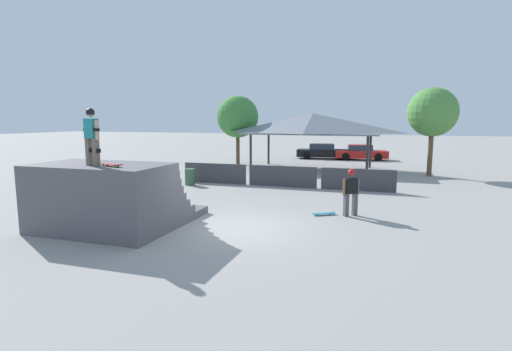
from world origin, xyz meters
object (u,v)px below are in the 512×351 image
(parked_car_red, at_px, (361,153))
(skateboard_on_ground, at_px, (325,213))
(tree_far_back, at_px, (433,112))
(trash_bin, at_px, (190,177))
(skater_on_deck, at_px, (91,133))
(skateboard_on_deck, at_px, (111,164))
(bystander_walking, at_px, (351,189))
(parked_car_black, at_px, (323,152))
(tree_beside_pavilion, at_px, (238,117))

(parked_car_red, bearing_deg, skateboard_on_ground, -98.43)
(tree_far_back, height_order, trash_bin, tree_far_back)
(skater_on_deck, bearing_deg, skateboard_on_deck, 18.66)
(bystander_walking, relative_size, parked_car_black, 0.36)
(skater_on_deck, xyz_separation_m, skateboard_on_ground, (6.02, 4.55, -2.94))
(tree_beside_pavilion, bearing_deg, tree_far_back, -10.41)
(skateboard_on_ground, height_order, tree_far_back, tree_far_back)
(trash_bin, height_order, parked_car_red, parked_car_red)
(skater_on_deck, height_order, skateboard_on_ground, skater_on_deck)
(skateboard_on_ground, height_order, parked_car_red, parked_car_red)
(skater_on_deck, bearing_deg, skateboard_on_ground, 54.51)
(skateboard_on_ground, distance_m, parked_car_red, 20.58)
(tree_beside_pavilion, height_order, trash_bin, tree_beside_pavilion)
(skateboard_on_ground, distance_m, parked_car_black, 20.90)
(skateboard_on_deck, bearing_deg, trash_bin, 123.35)
(tree_far_back, distance_m, parked_car_black, 12.12)
(tree_far_back, bearing_deg, skateboard_on_deck, -121.07)
(skateboard_on_deck, bearing_deg, bystander_walking, 56.21)
(skater_on_deck, distance_m, bystander_walking, 8.59)
(skater_on_deck, height_order, parked_car_red, skater_on_deck)
(tree_far_back, distance_m, trash_bin, 14.60)
(bystander_walking, bearing_deg, trash_bin, -64.64)
(tree_beside_pavilion, xyz_separation_m, tree_far_back, (13.19, -2.42, 0.22))
(skater_on_deck, distance_m, parked_car_black, 25.45)
(bystander_walking, bearing_deg, parked_car_red, -125.51)
(skater_on_deck, bearing_deg, parked_car_red, 94.11)
(bystander_walking, bearing_deg, skater_on_deck, -3.73)
(bystander_walking, bearing_deg, skateboard_on_ground, -26.95)
(parked_car_black, bearing_deg, tree_beside_pavilion, -138.01)
(skateboard_on_deck, distance_m, bystander_walking, 7.93)
(skateboard_on_deck, distance_m, skateboard_on_ground, 7.35)
(parked_car_black, height_order, parked_car_red, same)
(parked_car_red, bearing_deg, trash_bin, -123.73)
(parked_car_black, xyz_separation_m, parked_car_red, (3.19, -0.07, -0.00))
(tree_beside_pavilion, distance_m, parked_car_black, 8.89)
(trash_bin, bearing_deg, bystander_walking, -26.49)
(tree_beside_pavilion, distance_m, tree_far_back, 13.42)
(skateboard_on_ground, xyz_separation_m, parked_car_black, (-3.26, 20.64, 0.54))
(bystander_walking, relative_size, skateboard_on_ground, 2.08)
(tree_beside_pavilion, bearing_deg, skateboard_on_deck, -80.00)
(bystander_walking, relative_size, trash_bin, 1.96)
(tree_beside_pavilion, relative_size, tree_far_back, 0.98)
(skater_on_deck, relative_size, parked_car_red, 0.37)
(parked_car_red, bearing_deg, skater_on_deck, -111.95)
(trash_bin, bearing_deg, parked_car_black, 74.89)
(tree_beside_pavilion, relative_size, parked_car_black, 1.10)
(parked_car_black, bearing_deg, skater_on_deck, -103.58)
(skateboard_on_deck, distance_m, trash_bin, 9.38)
(skater_on_deck, relative_size, parked_car_black, 0.35)
(bystander_walking, height_order, tree_far_back, tree_far_back)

